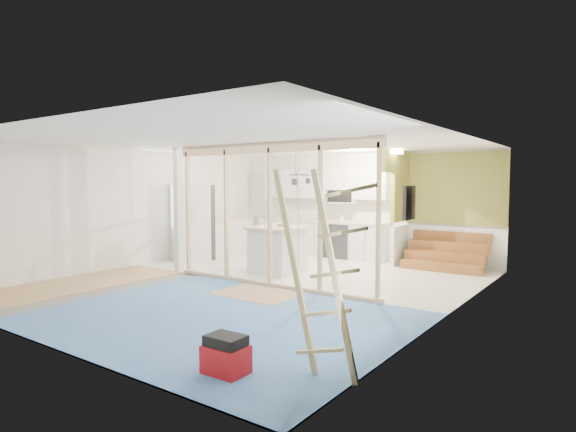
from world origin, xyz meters
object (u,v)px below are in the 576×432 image
Objects in this scene: ladder at (320,274)px; toolbox at (226,356)px; island at (278,250)px; fridge at (189,222)px.

toolbox is at bearing -161.35° from ladder.
ladder reaches higher than island.
fridge is 0.93× the size of ladder.
island is at bearing 120.25° from ladder.
island is 0.50× the size of ladder.
ladder is at bearing -12.62° from fridge.
island is at bearing 18.62° from fridge.
ladder is (3.51, -4.05, 0.54)m from island.
ladder is (0.80, 0.45, 0.83)m from toolbox.
toolbox is (5.44, -4.62, -0.74)m from fridge.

